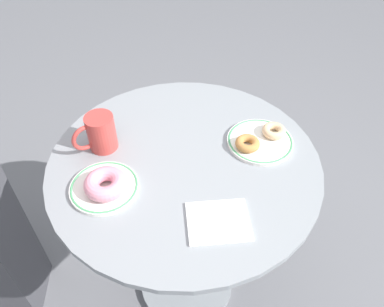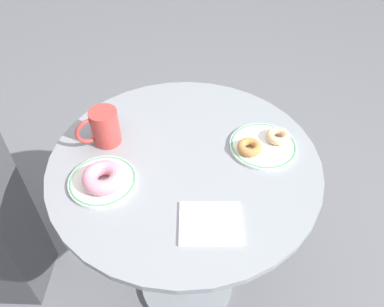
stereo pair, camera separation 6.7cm
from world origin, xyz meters
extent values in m
cube|color=slate|center=(0.00, 0.00, -0.01)|extent=(7.00, 7.00, 0.02)
cylinder|color=gray|center=(0.00, 0.00, 0.70)|extent=(0.74, 0.74, 0.02)
cylinder|color=gray|center=(0.00, 0.00, 0.36)|extent=(0.06, 0.06, 0.66)
cylinder|color=gray|center=(0.00, 0.00, 0.01)|extent=(0.36, 0.36, 0.03)
cylinder|color=white|center=(-0.22, 0.00, 0.71)|extent=(0.17, 0.17, 0.01)
torus|color=#4C9E66|center=(-0.22, 0.00, 0.71)|extent=(0.17, 0.17, 0.01)
cylinder|color=white|center=(0.22, -0.03, 0.71)|extent=(0.19, 0.19, 0.01)
torus|color=#4C9E66|center=(0.22, -0.03, 0.71)|extent=(0.18, 0.18, 0.01)
torus|color=pink|center=(-0.22, -0.01, 0.74)|extent=(0.14, 0.14, 0.04)
torus|color=#E0B789|center=(0.27, -0.03, 0.73)|extent=(0.08, 0.08, 0.02)
torus|color=#BC7F42|center=(0.18, -0.04, 0.73)|extent=(0.09, 0.09, 0.02)
cube|color=white|center=(-0.01, -0.22, 0.71)|extent=(0.18, 0.16, 0.01)
cylinder|color=#B73D38|center=(-0.18, 0.15, 0.76)|extent=(0.08, 0.08, 0.10)
torus|color=#B73D38|center=(-0.22, 0.14, 0.76)|extent=(0.08, 0.03, 0.08)
camera|label=1|loc=(-0.30, -0.65, 1.45)|focal=35.85mm
camera|label=2|loc=(-0.24, -0.68, 1.45)|focal=35.85mm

